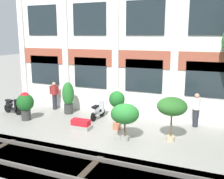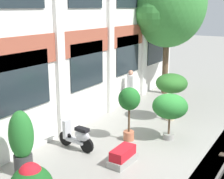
{
  "view_description": "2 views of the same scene",
  "coord_description": "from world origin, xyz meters",
  "views": [
    {
      "loc": [
        3.6,
        -9.82,
        4.33
      ],
      "look_at": [
        -1.02,
        1.34,
        1.8
      ],
      "focal_mm": 42.0,
      "sensor_mm": 36.0,
      "label": 1
    },
    {
      "loc": [
        -9.18,
        -3.68,
        4.34
      ],
      "look_at": [
        -0.0,
        2.05,
        1.46
      ],
      "focal_mm": 50.0,
      "sensor_mm": 36.0,
      "label": 2
    }
  ],
  "objects": [
    {
      "name": "ground_plane",
      "position": [
        0.0,
        0.0,
        0.0
      ],
      "size": [
        80.0,
        80.0,
        0.0
      ],
      "primitive_type": "plane",
      "color": "gray"
    },
    {
      "name": "apartment_facade",
      "position": [
        -0.0,
        3.38,
        3.74
      ],
      "size": [
        15.76,
        0.64,
        7.49
      ],
      "color": "silver",
      "rests_on": "ground"
    },
    {
      "name": "broadleaf_tree",
      "position": [
        5.52,
        2.3,
        4.39
      ],
      "size": [
        3.88,
        3.7,
        6.61
      ],
      "color": "brown",
      "rests_on": "ground"
    },
    {
      "name": "potted_plant_low_pan",
      "position": [
        0.15,
        -0.11,
        1.14
      ],
      "size": [
        1.18,
        1.18,
        1.57
      ],
      "color": "gray",
      "rests_on": "ground"
    },
    {
      "name": "potted_plant_terracotta_small",
      "position": [
        1.94,
        0.55,
        1.45
      ],
      "size": [
        1.22,
        1.22,
        1.86
      ],
      "color": "tan",
      "rests_on": "ground"
    },
    {
      "name": "potted_plant_fluted_column",
      "position": [
        -4.05,
        2.31,
        0.95
      ],
      "size": [
        0.65,
        0.65,
        1.78
      ],
      "color": "#333333",
      "rests_on": "ground"
    },
    {
      "name": "potted_plant_tall_urn",
      "position": [
        -0.64,
        0.99,
        1.32
      ],
      "size": [
        0.72,
        0.72,
        1.82
      ],
      "color": "#B76647",
      "rests_on": "ground"
    },
    {
      "name": "potted_plant_square_trough",
      "position": [
        -2.18,
        0.33,
        0.23
      ],
      "size": [
        0.97,
        0.49,
        0.48
      ],
      "color": "gray",
      "rests_on": "ground"
    },
    {
      "name": "scooter_second_parked",
      "position": [
        -2.12,
        2.0,
        0.44
      ],
      "size": [
        0.5,
        1.38,
        0.98
      ],
      "rotation": [
        0.0,
        0.0,
        1.5
      ],
      "color": "black",
      "rests_on": "ground"
    },
    {
      "name": "resident_watching_tracks",
      "position": [
        2.72,
        2.77,
        0.88
      ],
      "size": [
        0.35,
        0.44,
        1.64
      ],
      "rotation": [
        0.0,
        0.0,
        -0.64
      ],
      "color": "#282833",
      "rests_on": "ground"
    }
  ]
}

